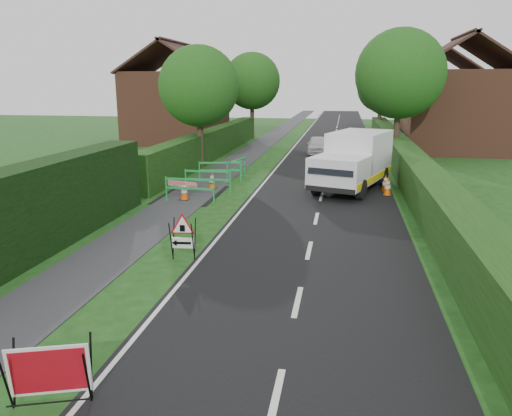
{
  "coord_description": "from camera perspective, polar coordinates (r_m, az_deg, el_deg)",
  "views": [
    {
      "loc": [
        3.36,
        -9.04,
        4.63
      ],
      "look_at": [
        0.88,
        4.97,
        1.08
      ],
      "focal_mm": 35.0,
      "sensor_mm": 36.0,
      "label": 1
    }
  ],
  "objects": [
    {
      "name": "house_east_a",
      "position": [
        37.86,
        22.05,
        10.41
      ],
      "size": [
        7.5,
        7.4,
        7.88
      ],
      "color": "brown",
      "rests_on": "ground"
    },
    {
      "name": "hedge_west_far",
      "position": [
        32.48,
        -5.01,
        5.79
      ],
      "size": [
        1.0,
        24.0,
        1.8
      ],
      "primitive_type": "cube",
      "color": "#14380F",
      "rests_on": "ground"
    },
    {
      "name": "tree_nw",
      "position": [
        28.19,
        -6.55,
        13.65
      ],
      "size": [
        4.4,
        4.4,
        6.7
      ],
      "color": "#2D2116",
      "rests_on": "ground"
    },
    {
      "name": "footpath",
      "position": [
        44.74,
        1.83,
        8.1
      ],
      "size": [
        2.0,
        90.0,
        0.02
      ],
      "primitive_type": "cube",
      "color": "#2D2D30",
      "rests_on": "ground"
    },
    {
      "name": "hatchback_car",
      "position": [
        34.2,
        7.08,
        7.16
      ],
      "size": [
        1.64,
        3.58,
        1.19
      ],
      "primitive_type": "imported",
      "rotation": [
        0.0,
        0.0,
        0.07
      ],
      "color": "silver",
      "rests_on": "ground"
    },
    {
      "name": "hedge_east",
      "position": [
        25.66,
        16.92,
        3.03
      ],
      "size": [
        1.2,
        50.0,
        1.5
      ],
      "primitive_type": "cube",
      "color": "#14380F",
      "rests_on": "ground"
    },
    {
      "name": "red_rect_sign",
      "position": [
        8.21,
        -22.55,
        -16.9
      ],
      "size": [
        1.3,
        1.03,
        0.97
      ],
      "rotation": [
        0.0,
        0.0,
        0.34
      ],
      "color": "black",
      "rests_on": "ground"
    },
    {
      "name": "works_van",
      "position": [
        22.7,
        11.13,
        5.43
      ],
      "size": [
        3.78,
        5.9,
        2.52
      ],
      "rotation": [
        0.0,
        0.0,
        -0.33
      ],
      "color": "silver",
      "rests_on": "ground"
    },
    {
      "name": "redwhite_plank",
      "position": [
        21.7,
        -8.39,
        1.56
      ],
      "size": [
        1.45,
        0.46,
        0.25
      ],
      "primitive_type": "cube",
      "rotation": [
        0.0,
        0.0,
        -0.29
      ],
      "color": "red",
      "rests_on": "ground"
    },
    {
      "name": "tree_ne",
      "position": [
        31.19,
        16.16,
        14.51
      ],
      "size": [
        5.2,
        5.2,
        7.79
      ],
      "color": "#2D2116",
      "rests_on": "ground"
    },
    {
      "name": "ped_barrier_1",
      "position": [
        21.93,
        -5.52,
        3.46
      ],
      "size": [
        2.07,
        0.44,
        1.0
      ],
      "rotation": [
        0.0,
        0.0,
        0.04
      ],
      "color": "#1A923D",
      "rests_on": "ground"
    },
    {
      "name": "ground",
      "position": [
        10.7,
        -9.51,
        -11.83
      ],
      "size": [
        120.0,
        120.0,
        0.0
      ],
      "primitive_type": "plane",
      "color": "#193E11",
      "rests_on": "ground"
    },
    {
      "name": "road_surface",
      "position": [
        44.29,
        8.96,
        7.88
      ],
      "size": [
        6.0,
        90.0,
        0.02
      ],
      "primitive_type": "cube",
      "color": "black",
      "rests_on": "ground"
    },
    {
      "name": "house_west",
      "position": [
        41.3,
        -9.02,
        11.47
      ],
      "size": [
        7.5,
        7.4,
        7.88
      ],
      "color": "brown",
      "rests_on": "ground"
    },
    {
      "name": "ped_barrier_2",
      "position": [
        24.27,
        -4.12,
        4.51
      ],
      "size": [
        2.08,
        0.83,
        1.0
      ],
      "rotation": [
        0.0,
        0.0,
        0.24
      ],
      "color": "#1A923D",
      "rests_on": "ground"
    },
    {
      "name": "triangle_sign",
      "position": [
        13.44,
        -8.52,
        -2.86
      ],
      "size": [
        0.81,
        0.81,
        1.09
      ],
      "rotation": [
        0.0,
        0.0,
        0.09
      ],
      "color": "black",
      "rests_on": "ground"
    },
    {
      "name": "traffic_cone_1",
      "position": [
        22.58,
        14.58,
        2.76
      ],
      "size": [
        0.38,
        0.38,
        0.79
      ],
      "color": "black",
      "rests_on": "ground"
    },
    {
      "name": "traffic_cone_4",
      "position": [
        22.56,
        -5.05,
        3.15
      ],
      "size": [
        0.38,
        0.38,
        0.79
      ],
      "color": "black",
      "rests_on": "ground"
    },
    {
      "name": "tree_fe",
      "position": [
        47.14,
        14.11,
        13.14
      ],
      "size": [
        4.2,
        4.2,
        6.33
      ],
      "color": "#2D2116",
      "rests_on": "ground"
    },
    {
      "name": "tree_fw",
      "position": [
        43.77,
        -0.45,
        14.3
      ],
      "size": [
        4.8,
        4.8,
        7.24
      ],
      "color": "#2D2116",
      "rests_on": "ground"
    },
    {
      "name": "traffic_cone_2",
      "position": [
        25.03,
        13.07,
        3.92
      ],
      "size": [
        0.38,
        0.38,
        0.79
      ],
      "color": "black",
      "rests_on": "ground"
    },
    {
      "name": "traffic_cone_3",
      "position": [
        20.52,
        -8.21,
        1.97
      ],
      "size": [
        0.38,
        0.38,
        0.79
      ],
      "color": "black",
      "rests_on": "ground"
    },
    {
      "name": "ped_barrier_0",
      "position": [
        20.14,
        -7.58,
        2.46
      ],
      "size": [
        2.07,
        0.41,
        1.0
      ],
      "rotation": [
        0.0,
        0.0,
        -0.03
      ],
      "color": "#1A923D",
      "rests_on": "ground"
    },
    {
      "name": "house_east_b",
      "position": [
        51.8,
        20.04,
        11.3
      ],
      "size": [
        7.5,
        7.4,
        7.88
      ],
      "color": "brown",
      "rests_on": "ground"
    },
    {
      "name": "ped_barrier_3",
      "position": [
        24.86,
        -2.26,
        4.77
      ],
      "size": [
        0.81,
        2.09,
        1.0
      ],
      "rotation": [
        0.0,
        0.0,
        1.34
      ],
      "color": "#1A923D",
      "rests_on": "ground"
    },
    {
      "name": "traffic_cone_0",
      "position": [
        21.83,
        14.81,
        2.37
      ],
      "size": [
        0.38,
        0.38,
        0.79
      ],
      "color": "black",
      "rests_on": "ground"
    }
  ]
}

